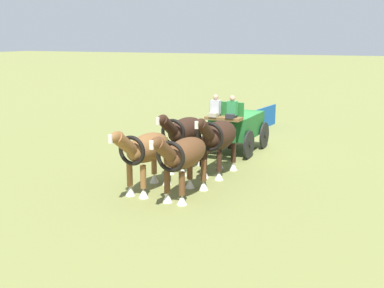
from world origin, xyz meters
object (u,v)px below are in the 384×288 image
(draft_horse_rear_off, at_px, (184,133))
(draft_horse_lead_near, at_px, (184,156))
(show_wagon, at_px, (236,126))
(draft_horse_rear_near, at_px, (218,137))
(draft_horse_lead_off, at_px, (146,150))

(draft_horse_rear_off, height_order, draft_horse_lead_near, draft_horse_rear_off)
(show_wagon, bearing_deg, draft_horse_lead_near, 3.20)
(draft_horse_rear_off, relative_size, draft_horse_lead_near, 1.01)
(show_wagon, height_order, draft_horse_rear_near, show_wagon)
(draft_horse_rear_near, relative_size, draft_horse_rear_off, 0.92)
(draft_horse_rear_near, bearing_deg, draft_horse_rear_off, -92.41)
(draft_horse_lead_near, relative_size, draft_horse_lead_off, 1.02)
(draft_horse_lead_near, bearing_deg, draft_horse_rear_off, -156.43)
(show_wagon, xyz_separation_m, draft_horse_rear_off, (3.38, -0.83, 0.29))
(draft_horse_lead_near, xyz_separation_m, draft_horse_lead_off, (-0.07, -1.30, 0.02))
(show_wagon, xyz_separation_m, draft_horse_lead_off, (5.98, -0.96, 0.21))
(draft_horse_lead_near, distance_m, draft_horse_lead_off, 1.30)
(draft_horse_lead_near, bearing_deg, draft_horse_rear_near, 177.04)
(show_wagon, height_order, draft_horse_lead_off, show_wagon)
(show_wagon, relative_size, draft_horse_rear_near, 1.84)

